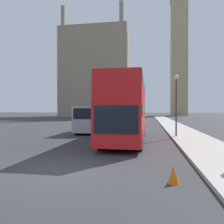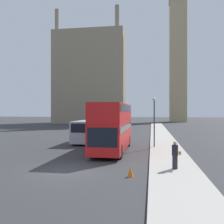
{
  "view_description": "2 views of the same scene",
  "coord_description": "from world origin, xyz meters",
  "px_view_note": "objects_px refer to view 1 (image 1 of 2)",
  "views": [
    {
      "loc": [
        3.22,
        -7.61,
        2.26
      ],
      "look_at": [
        0.56,
        8.36,
        2.08
      ],
      "focal_mm": 35.0,
      "sensor_mm": 36.0,
      "label": 1
    },
    {
      "loc": [
        5.15,
        -14.56,
        3.62
      ],
      "look_at": [
        0.45,
        14.96,
        3.57
      ],
      "focal_mm": 40.0,
      "sensor_mm": 36.0,
      "label": 2
    }
  ],
  "objects_px": {
    "red_double_decker_bus": "(126,107)",
    "clock_tower": "(179,29)",
    "street_lamp": "(176,95)",
    "white_van": "(92,119)"
  },
  "relations": [
    {
      "from": "red_double_decker_bus",
      "to": "street_lamp",
      "type": "bearing_deg",
      "value": 32.24
    },
    {
      "from": "clock_tower",
      "to": "street_lamp",
      "type": "relative_size",
      "value": 12.82
    },
    {
      "from": "red_double_decker_bus",
      "to": "white_van",
      "type": "xyz_separation_m",
      "value": [
        -3.91,
        5.16,
        -1.04
      ]
    },
    {
      "from": "clock_tower",
      "to": "street_lamp",
      "type": "height_order",
      "value": "clock_tower"
    },
    {
      "from": "red_double_decker_bus",
      "to": "white_van",
      "type": "height_order",
      "value": "red_double_decker_bus"
    },
    {
      "from": "red_double_decker_bus",
      "to": "clock_tower",
      "type": "bearing_deg",
      "value": 79.48
    },
    {
      "from": "clock_tower",
      "to": "red_double_decker_bus",
      "type": "xyz_separation_m",
      "value": [
        -12.71,
        -68.46,
        -29.54
      ]
    },
    {
      "from": "red_double_decker_bus",
      "to": "street_lamp",
      "type": "xyz_separation_m",
      "value": [
        3.75,
        2.36,
        1.01
      ]
    },
    {
      "from": "street_lamp",
      "to": "white_van",
      "type": "bearing_deg",
      "value": 159.94
    },
    {
      "from": "red_double_decker_bus",
      "to": "street_lamp",
      "type": "distance_m",
      "value": 4.54
    }
  ]
}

